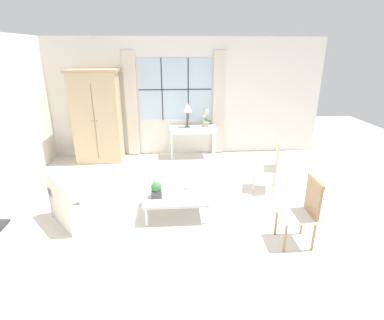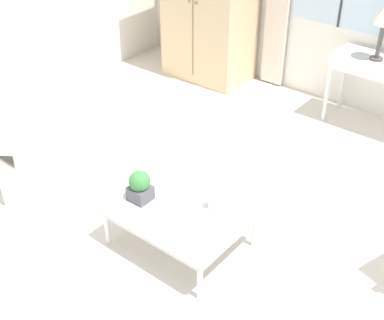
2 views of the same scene
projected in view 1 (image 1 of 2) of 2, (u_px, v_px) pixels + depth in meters
The scene contains 12 objects.
ground_plane at pixel (180, 212), 4.94m from camera, with size 14.00×14.00×0.00m, color silver.
wall_back_windowed at pixel (175, 98), 7.28m from camera, with size 7.20×0.14×2.80m.
armoire at pixel (98, 117), 6.91m from camera, with size 1.11×0.69×2.11m.
console_table at pixel (193, 131), 7.26m from camera, with size 1.12×0.47×0.76m.
table_lamp at pixel (187, 109), 7.05m from camera, with size 0.23×0.23×0.59m.
potted_orchid at pixel (205, 120), 7.23m from camera, with size 0.21×0.17×0.41m.
armchair_upholstered at pixel (86, 202), 4.73m from camera, with size 1.24×1.23×0.77m.
side_chair_wooden at pixel (271, 163), 5.54m from camera, with size 0.55×0.55×0.99m.
accent_chair_wooden at pixel (304, 208), 4.00m from camera, with size 0.45×0.45×0.95m.
coffee_table at pixel (176, 195), 4.80m from camera, with size 1.02×0.79×0.36m.
potted_plant_small at pixel (156, 189), 4.62m from camera, with size 0.17×0.17×0.26m.
pillar_candle at pixel (188, 185), 4.92m from camera, with size 0.12×0.12×0.16m.
Camera 1 is at (-0.11, -4.33, 2.54)m, focal length 28.00 mm.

